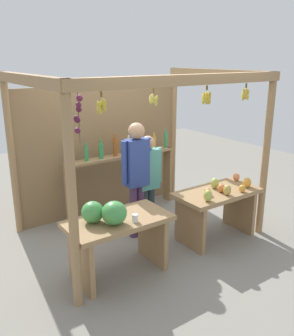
{
  "coord_description": "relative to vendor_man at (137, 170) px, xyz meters",
  "views": [
    {
      "loc": [
        -2.77,
        -4.16,
        2.53
      ],
      "look_at": [
        0.0,
        -0.21,
        1.06
      ],
      "focal_mm": 39.02,
      "sensor_mm": 36.0,
      "label": 1
    }
  ],
  "objects": [
    {
      "name": "fruit_counter_right",
      "position": [
        0.91,
        -0.7,
        -0.47
      ],
      "size": [
        1.24,
        0.64,
        0.88
      ],
      "color": "#99754C",
      "rests_on": "ground"
    },
    {
      "name": "vendor_man",
      "position": [
        0.0,
        0.0,
        0.0
      ],
      "size": [
        0.48,
        0.23,
        1.68
      ],
      "rotation": [
        0.0,
        0.0,
        0.12
      ],
      "color": "#4E2F52",
      "rests_on": "ground"
    },
    {
      "name": "bottle_shelf_unit",
      "position": [
        0.28,
        0.87,
        -0.21
      ],
      "size": [
        1.97,
        0.22,
        1.36
      ],
      "color": "#99754C",
      "rests_on": "ground"
    },
    {
      "name": "fruit_counter_left",
      "position": [
        -0.77,
        -0.7,
        -0.4
      ],
      "size": [
        1.24,
        0.64,
        0.99
      ],
      "color": "#99754C",
      "rests_on": "ground"
    },
    {
      "name": "ground_plane",
      "position": [
        0.09,
        0.09,
        -1.02
      ],
      "size": [
        12.0,
        12.0,
        0.0
      ],
      "primitive_type": "plane",
      "color": "gray",
      "rests_on": "ground"
    },
    {
      "name": "vendor_woman",
      "position": [
        0.22,
        0.04,
        -0.15
      ],
      "size": [
        0.48,
        0.2,
        1.47
      ],
      "rotation": [
        0.0,
        0.0,
        -0.13
      ],
      "color": "#2C3B41",
      "rests_on": "ground"
    },
    {
      "name": "market_stall",
      "position": [
        0.09,
        0.56,
        0.37
      ],
      "size": [
        3.07,
        2.19,
        2.35
      ],
      "color": "#99754C",
      "rests_on": "ground"
    }
  ]
}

